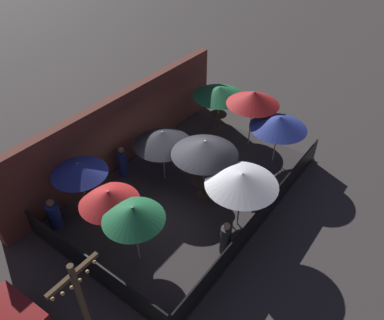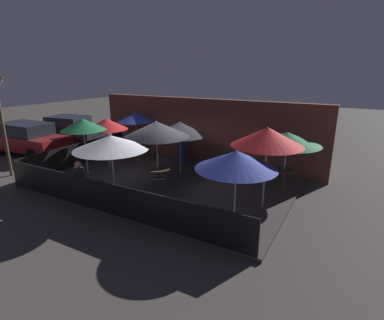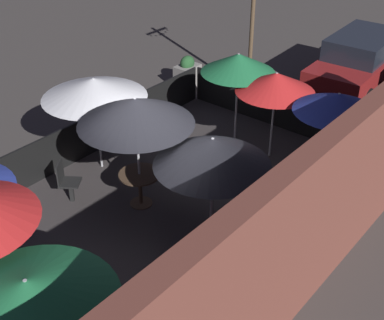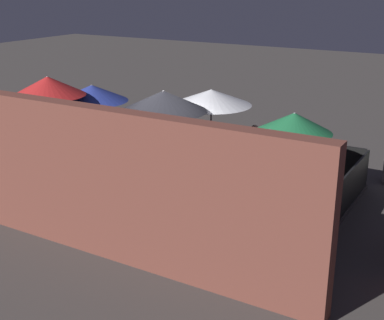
{
  "view_description": "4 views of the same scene",
  "coord_description": "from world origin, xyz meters",
  "views": [
    {
      "loc": [
        -7.91,
        -6.06,
        9.4
      ],
      "look_at": [
        0.49,
        0.2,
        1.11
      ],
      "focal_mm": 35.0,
      "sensor_mm": 36.0,
      "label": 1
    },
    {
      "loc": [
        5.99,
        -8.66,
        4.13
      ],
      "look_at": [
        0.9,
        0.52,
        0.97
      ],
      "focal_mm": 28.0,
      "sensor_mm": 36.0,
      "label": 2
    },
    {
      "loc": [
        6.34,
        5.85,
        6.67
      ],
      "look_at": [
        -0.42,
        0.32,
        1.25
      ],
      "focal_mm": 50.0,
      "sensor_mm": 36.0,
      "label": 3
    },
    {
      "loc": [
        -7.17,
        10.45,
        5.16
      ],
      "look_at": [
        -1.08,
        0.07,
        1.06
      ],
      "focal_mm": 50.0,
      "sensor_mm": 36.0,
      "label": 4
    }
  ],
  "objects": [
    {
      "name": "fence_front",
      "position": [
        0.0,
        -2.9,
        0.59
      ],
      "size": [
        8.96,
        0.05,
        0.95
      ],
      "color": "black",
      "rests_on": "patio_deck"
    },
    {
      "name": "patio_umbrella_3",
      "position": [
        -3.16,
        0.44,
        1.98
      ],
      "size": [
        1.77,
        1.77,
        2.08
      ],
      "color": "#B2B2B7",
      "rests_on": "patio_deck"
    },
    {
      "name": "dining_table_1",
      "position": [
        -2.9,
        2.03,
        0.69
      ],
      "size": [
        0.92,
        0.92,
        0.72
      ],
      "color": "#4C3828",
      "rests_on": "patio_deck"
    },
    {
      "name": "fence_side_left",
      "position": [
        -4.53,
        0.0,
        0.59
      ],
      "size": [
        0.05,
        5.68,
        0.95
      ],
      "color": "black",
      "rests_on": "patio_deck"
    },
    {
      "name": "building_wall",
      "position": [
        0.0,
        3.17,
        1.48
      ],
      "size": [
        10.76,
        0.36,
        2.96
      ],
      "color": "brown",
      "rests_on": "ground_plane"
    },
    {
      "name": "patio_umbrella_7",
      "position": [
        3.82,
        -0.29,
        2.31
      ],
      "size": [
        2.09,
        2.09,
        2.46
      ],
      "color": "#B2B2B7",
      "rests_on": "patio_deck"
    },
    {
      "name": "patron_1",
      "position": [
        -0.74,
        2.51,
        0.7
      ],
      "size": [
        0.43,
        0.43,
        1.26
      ],
      "rotation": [
        0.0,
        0.0,
        3.41
      ],
      "color": "navy",
      "rests_on": "patio_deck"
    },
    {
      "name": "patio_umbrella_0",
      "position": [
        0.14,
        -0.58,
        2.23
      ],
      "size": [
        2.22,
        2.22,
        2.38
      ],
      "color": "#B2B2B7",
      "rests_on": "patio_deck"
    },
    {
      "name": "dining_table_0",
      "position": [
        0.14,
        -0.58,
        0.7
      ],
      "size": [
        0.84,
        0.84,
        0.73
      ],
      "color": "#4C3828",
      "rests_on": "patio_deck"
    },
    {
      "name": "patron_2",
      "position": [
        -1.53,
        -2.54,
        0.7
      ],
      "size": [
        0.43,
        0.43,
        1.26
      ],
      "rotation": [
        0.0,
        0.0,
        2.75
      ],
      "color": "#333338",
      "rests_on": "patio_deck"
    },
    {
      "name": "patio_umbrella_5",
      "position": [
        0.02,
        1.14,
        1.95
      ],
      "size": [
        2.09,
        2.09,
        2.1
      ],
      "color": "#B2B2B7",
      "rests_on": "patio_deck"
    },
    {
      "name": "patron_0",
      "position": [
        -3.91,
        2.42,
        0.63
      ],
      "size": [
        0.44,
        0.44,
        1.16
      ],
      "rotation": [
        0.0,
        0.0,
        3.07
      ],
      "color": "navy",
      "rests_on": "patio_deck"
    },
    {
      "name": "patio_umbrella_6",
      "position": [
        -3.29,
        -0.65,
        2.11
      ],
      "size": [
        1.74,
        1.74,
        2.22
      ],
      "color": "#B2B2B7",
      "rests_on": "patio_deck"
    },
    {
      "name": "patio_chair_1",
      "position": [
        1.82,
        1.95,
        0.62
      ],
      "size": [
        0.48,
        0.48,
        0.92
      ],
      "rotation": [
        0.0,
        0.0,
        -0.24
      ],
      "color": "black",
      "rests_on": "patio_deck"
    },
    {
      "name": "patio_chair_0",
      "position": [
        1.01,
        -1.79,
        0.62
      ],
      "size": [
        0.56,
        0.56,
        0.91
      ],
      "rotation": [
        0.0,
        0.0,
        2.19
      ],
      "color": "black",
      "rests_on": "patio_deck"
    },
    {
      "name": "patio_umbrella_4",
      "position": [
        3.41,
        -1.64,
        1.91
      ],
      "size": [
        2.16,
        2.16,
        2.03
      ],
      "color": "#B2B2B7",
      "rests_on": "patio_deck"
    },
    {
      "name": "patio_deck",
      "position": [
        0.0,
        0.0,
        0.06
      ],
      "size": [
        9.16,
        5.88,
        0.12
      ],
      "color": "#383333",
      "rests_on": "ground_plane"
    },
    {
      "name": "dining_table_2",
      "position": [
        4.03,
        1.42,
        0.7
      ],
      "size": [
        0.75,
        0.75,
        0.74
      ],
      "color": "#4C3828",
      "rests_on": "patio_deck"
    },
    {
      "name": "ground_plane",
      "position": [
        0.0,
        0.0,
        0.0
      ],
      "size": [
        60.0,
        60.0,
        0.0
      ],
      "primitive_type": "plane",
      "color": "#423D3A"
    },
    {
      "name": "patio_umbrella_8",
      "position": [
        -0.32,
        -2.26,
        2.07
      ],
      "size": [
        2.24,
        2.24,
        2.17
      ],
      "color": "#B2B2B7",
      "rests_on": "patio_deck"
    },
    {
      "name": "patio_umbrella_1",
      "position": [
        -2.9,
        2.03,
        2.07
      ],
      "size": [
        1.77,
        1.77,
        2.15
      ],
      "color": "#B2B2B7",
      "rests_on": "patio_deck"
    }
  ]
}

